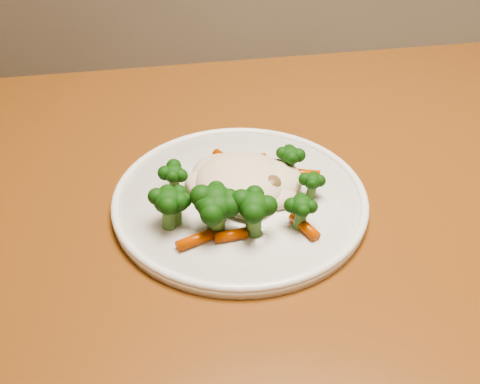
% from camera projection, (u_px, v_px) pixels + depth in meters
% --- Properties ---
extents(dining_table, '(1.43, 1.15, 0.75)m').
position_uv_depth(dining_table, '(308.00, 271.00, 0.76)').
color(dining_table, brown).
rests_on(dining_table, ground).
extents(plate, '(0.30, 0.30, 0.01)m').
position_uv_depth(plate, '(240.00, 201.00, 0.71)').
color(plate, white).
rests_on(plate, dining_table).
extents(meal, '(0.20, 0.19, 0.05)m').
position_uv_depth(meal, '(234.00, 190.00, 0.68)').
color(meal, beige).
rests_on(meal, plate).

